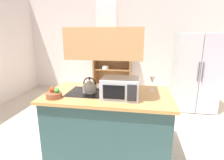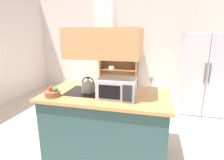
{
  "view_description": "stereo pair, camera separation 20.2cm",
  "coord_description": "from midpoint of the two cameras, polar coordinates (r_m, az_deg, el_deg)",
  "views": [
    {
      "loc": [
        0.43,
        -2.27,
        1.69
      ],
      "look_at": [
        -0.0,
        0.35,
        1.0
      ],
      "focal_mm": 28.38,
      "sensor_mm": 36.0,
      "label": 1
    },
    {
      "loc": [
        0.63,
        -2.23,
        1.69
      ],
      "look_at": [
        -0.0,
        0.35,
        1.0
      ],
      "focal_mm": 28.38,
      "sensor_mm": 36.0,
      "label": 2
    }
  ],
  "objects": [
    {
      "name": "kettle",
      "position": [
        2.48,
        -5.38,
        -1.84
      ],
      "size": [
        0.19,
        0.19,
        0.22
      ],
      "color": "beige",
      "rests_on": "kitchen_island"
    },
    {
      "name": "cutting_board",
      "position": [
        2.71,
        0.66,
        -2.13
      ],
      "size": [
        0.35,
        0.25,
        0.02
      ],
      "primitive_type": "cube",
      "rotation": [
        0.0,
        0.0,
        0.03
      ],
      "color": "white",
      "rests_on": "kitchen_island"
    },
    {
      "name": "range_hood",
      "position": [
        2.31,
        0.45,
        15.03
      ],
      "size": [
        0.9,
        0.7,
        1.3
      ],
      "color": "tan"
    },
    {
      "name": "kitchen_island",
      "position": [
        2.61,
        0.39,
        -13.62
      ],
      "size": [
        1.71,
        0.95,
        0.9
      ],
      "color": "#2C4B4C",
      "rests_on": "ground"
    },
    {
      "name": "ground_plane",
      "position": [
        2.86,
        0.5,
        -21.62
      ],
      "size": [
        7.8,
        7.8,
        0.0
      ],
      "primitive_type": "plane",
      "color": "beige"
    },
    {
      "name": "wine_glass_on_counter",
      "position": [
        2.54,
        14.9,
        -0.42
      ],
      "size": [
        0.08,
        0.08,
        0.21
      ],
      "color": "silver",
      "rests_on": "kitchen_island"
    },
    {
      "name": "microwave",
      "position": [
        2.22,
        4.22,
        -2.72
      ],
      "size": [
        0.46,
        0.35,
        0.26
      ],
      "color": "#B7BABF",
      "rests_on": "kitchen_island"
    },
    {
      "name": "dish_cabinet",
      "position": [
        5.2,
        3.33,
        4.26
      ],
      "size": [
        1.09,
        0.4,
        1.73
      ],
      "color": "#906037",
      "rests_on": "ground"
    },
    {
      "name": "refrigerator",
      "position": [
        4.36,
        28.19,
        1.9
      ],
      "size": [
        0.9,
        0.78,
        1.72
      ],
      "color": "#B4C3C4",
      "rests_on": "ground"
    },
    {
      "name": "wall_back",
      "position": [
        5.28,
        8.16,
        10.74
      ],
      "size": [
        6.0,
        0.12,
        2.7
      ],
      "primitive_type": "cube",
      "color": "silver",
      "rests_on": "ground"
    },
    {
      "name": "fruit_bowl",
      "position": [
        2.4,
        -16.34,
        -3.97
      ],
      "size": [
        0.2,
        0.2,
        0.14
      ],
      "color": "brown",
      "rests_on": "kitchen_island"
    }
  ]
}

